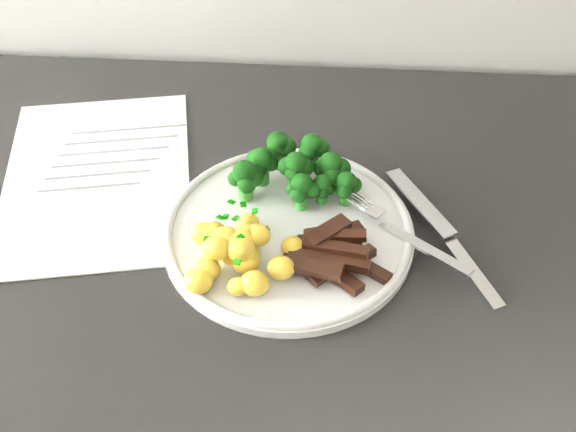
# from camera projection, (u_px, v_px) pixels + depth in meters

# --- Properties ---
(counter) EXTENTS (2.41, 0.60, 0.90)m
(counter) POSITION_uv_depth(u_px,v_px,m) (257.00, 423.00, 1.10)
(counter) COLOR black
(counter) RESTS_ON ground
(recipe_paper) EXTENTS (0.27, 0.34, 0.00)m
(recipe_paper) POSITION_uv_depth(u_px,v_px,m) (97.00, 177.00, 0.83)
(recipe_paper) COLOR white
(recipe_paper) RESTS_ON counter
(plate) EXTENTS (0.27, 0.27, 0.02)m
(plate) POSITION_uv_depth(u_px,v_px,m) (288.00, 231.00, 0.76)
(plate) COLOR white
(plate) RESTS_ON counter
(broccoli) EXTENTS (0.15, 0.09, 0.06)m
(broccoli) POSITION_uv_depth(u_px,v_px,m) (297.00, 169.00, 0.78)
(broccoli) COLOR #296E22
(broccoli) RESTS_ON plate
(potatoes) EXTENTS (0.12, 0.11, 0.04)m
(potatoes) POSITION_uv_depth(u_px,v_px,m) (238.00, 252.00, 0.71)
(potatoes) COLOR #D5C34C
(potatoes) RESTS_ON plate
(beef_strips) EXTENTS (0.11, 0.10, 0.03)m
(beef_strips) POSITION_uv_depth(u_px,v_px,m) (333.00, 253.00, 0.72)
(beef_strips) COLOR black
(beef_strips) RESTS_ON plate
(fork) EXTENTS (0.14, 0.12, 0.02)m
(fork) POSITION_uv_depth(u_px,v_px,m) (406.00, 235.00, 0.74)
(fork) COLOR silver
(fork) RESTS_ON plate
(knife) EXTENTS (0.11, 0.20, 0.02)m
(knife) POSITION_uv_depth(u_px,v_px,m) (455.00, 251.00, 0.74)
(knife) COLOR silver
(knife) RESTS_ON plate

